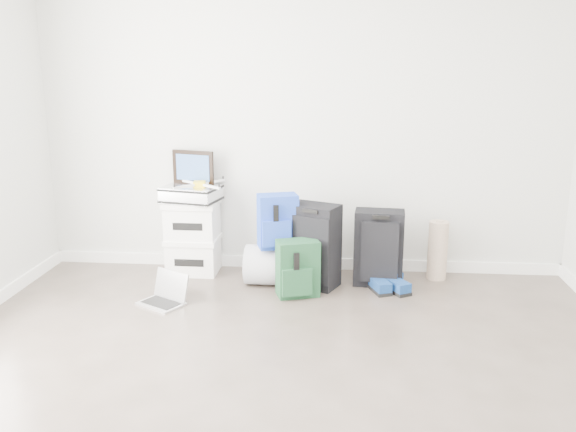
# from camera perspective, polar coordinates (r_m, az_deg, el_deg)

# --- Properties ---
(ground) EXTENTS (5.00, 5.00, 0.00)m
(ground) POSITION_cam_1_polar(r_m,az_deg,el_deg) (3.24, -1.75, -19.30)
(ground) COLOR #3E362D
(ground) RESTS_ON ground
(room_envelope) EXTENTS (4.52, 5.02, 2.71)m
(room_envelope) POSITION_cam_1_polar(r_m,az_deg,el_deg) (2.72, -1.98, 12.86)
(room_envelope) COLOR silver
(room_envelope) RESTS_ON ground
(boxes_stack) EXTENTS (0.45, 0.37, 0.64)m
(boxes_stack) POSITION_cam_1_polar(r_m,az_deg,el_deg) (5.35, -8.89, -1.93)
(boxes_stack) COLOR white
(boxes_stack) RESTS_ON ground
(briefcase) EXTENTS (0.51, 0.42, 0.13)m
(briefcase) POSITION_cam_1_polar(r_m,az_deg,el_deg) (5.26, -9.04, 2.07)
(briefcase) COLOR #B2B2B7
(briefcase) RESTS_ON boxes_stack
(painting) EXTENTS (0.38, 0.13, 0.29)m
(painting) POSITION_cam_1_polar(r_m,az_deg,el_deg) (5.31, -8.88, 4.51)
(painting) COLOR black
(painting) RESTS_ON briefcase
(drone) EXTENTS (0.43, 0.43, 0.05)m
(drone) POSITION_cam_1_polar(r_m,az_deg,el_deg) (5.20, -8.28, 2.97)
(drone) COLOR yellow
(drone) RESTS_ON briefcase
(duffel_bag) EXTENTS (0.54, 0.35, 0.33)m
(duffel_bag) POSITION_cam_1_polar(r_m,az_deg,el_deg) (5.03, -0.93, -4.64)
(duffel_bag) COLOR gray
(duffel_bag) RESTS_ON ground
(blue_backpack) EXTENTS (0.35, 0.30, 0.44)m
(blue_backpack) POSITION_cam_1_polar(r_m,az_deg,el_deg) (4.89, -0.99, -0.59)
(blue_backpack) COLOR #172F97
(blue_backpack) RESTS_ON duffel_bag
(large_suitcase) EXTENTS (0.51, 0.43, 0.68)m
(large_suitcase) POSITION_cam_1_polar(r_m,az_deg,el_deg) (4.96, 2.16, -2.77)
(large_suitcase) COLOR black
(large_suitcase) RESTS_ON ground
(green_backpack) EXTENTS (0.36, 0.31, 0.45)m
(green_backpack) POSITION_cam_1_polar(r_m,az_deg,el_deg) (4.78, 0.90, -5.03)
(green_backpack) COLOR #13361C
(green_backpack) RESTS_ON ground
(carry_on) EXTENTS (0.41, 0.29, 0.62)m
(carry_on) POSITION_cam_1_polar(r_m,az_deg,el_deg) (5.05, 8.48, -2.98)
(carry_on) COLOR black
(carry_on) RESTS_ON ground
(shoes) EXTENTS (0.37, 0.32, 0.10)m
(shoes) POSITION_cam_1_polar(r_m,az_deg,el_deg) (4.99, 9.23, -6.39)
(shoes) COLOR black
(shoes) RESTS_ON ground
(rolled_rug) EXTENTS (0.16, 0.16, 0.50)m
(rolled_rug) POSITION_cam_1_polar(r_m,az_deg,el_deg) (5.30, 13.82, -3.13)
(rolled_rug) COLOR tan
(rolled_rug) RESTS_ON ground
(laptop) EXTENTS (0.40, 0.37, 0.24)m
(laptop) POSITION_cam_1_polar(r_m,az_deg,el_deg) (4.78, -11.41, -7.34)
(laptop) COLOR silver
(laptop) RESTS_ON ground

